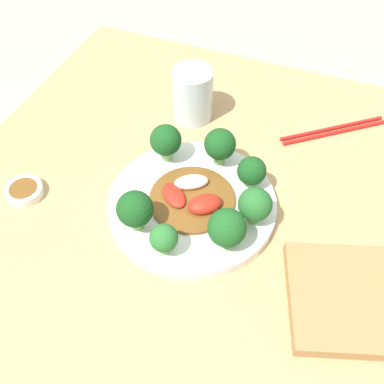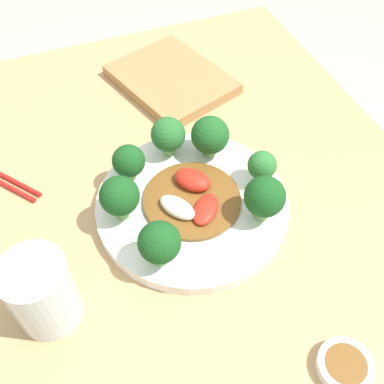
% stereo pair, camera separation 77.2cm
% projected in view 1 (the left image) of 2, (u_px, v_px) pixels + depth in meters
% --- Properties ---
extents(ground_plane, '(8.00, 8.00, 0.00)m').
position_uv_depth(ground_plane, '(205.00, 360.00, 1.34)').
color(ground_plane, '#B7B2A8').
extents(table, '(0.89, 0.80, 0.78)m').
position_uv_depth(table, '(209.00, 300.00, 1.05)').
color(table, tan).
rests_on(table, ground_plane).
extents(plate, '(0.27, 0.27, 0.02)m').
position_uv_depth(plate, '(192.00, 204.00, 0.72)').
color(plate, white).
rests_on(plate, table).
extents(broccoli_northeast, '(0.05, 0.05, 0.06)m').
position_uv_depth(broccoli_northeast, '(252.00, 171.00, 0.71)').
color(broccoli_northeast, '#89B76B').
rests_on(broccoli_northeast, plate).
extents(broccoli_east, '(0.05, 0.05, 0.06)m').
position_uv_depth(broccoli_east, '(255.00, 205.00, 0.66)').
color(broccoli_east, '#7AAD5B').
rests_on(broccoli_east, plate).
extents(broccoli_southeast, '(0.06, 0.06, 0.07)m').
position_uv_depth(broccoli_southeast, '(227.00, 228.00, 0.63)').
color(broccoli_southeast, '#7AAD5B').
rests_on(broccoli_southeast, plate).
extents(broccoli_southwest, '(0.05, 0.05, 0.07)m').
position_uv_depth(broccoli_southwest, '(135.00, 209.00, 0.65)').
color(broccoli_southwest, '#7AAD5B').
rests_on(broccoli_southwest, plate).
extents(broccoli_northwest, '(0.05, 0.05, 0.07)m').
position_uv_depth(broccoli_northwest, '(166.00, 141.00, 0.74)').
color(broccoli_northwest, '#89B76B').
rests_on(broccoli_northwest, plate).
extents(broccoli_south, '(0.04, 0.04, 0.05)m').
position_uv_depth(broccoli_south, '(164.00, 239.00, 0.63)').
color(broccoli_south, '#7AAD5B').
rests_on(broccoli_south, plate).
extents(broccoli_north, '(0.05, 0.05, 0.07)m').
position_uv_depth(broccoli_north, '(220.00, 145.00, 0.74)').
color(broccoli_north, '#70A356').
rests_on(broccoli_north, plate).
extents(stirfry_center, '(0.14, 0.14, 0.03)m').
position_uv_depth(stirfry_center, '(193.00, 197.00, 0.71)').
color(stirfry_center, brown).
rests_on(stirfry_center, plate).
extents(drinking_glass, '(0.08, 0.08, 0.10)m').
position_uv_depth(drinking_glass, '(193.00, 95.00, 0.84)').
color(drinking_glass, silver).
rests_on(drinking_glass, table).
extents(chopsticks, '(0.18, 0.15, 0.01)m').
position_uv_depth(chopsticks, '(333.00, 130.00, 0.84)').
color(chopsticks, red).
rests_on(chopsticks, table).
extents(sauce_dish, '(0.06, 0.06, 0.02)m').
position_uv_depth(sauce_dish, '(24.00, 191.00, 0.74)').
color(sauce_dish, white).
rests_on(sauce_dish, table).
extents(cutting_board, '(0.25, 0.22, 0.02)m').
position_uv_depth(cutting_board, '(364.00, 299.00, 0.61)').
color(cutting_board, '#AD7F4C').
rests_on(cutting_board, table).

